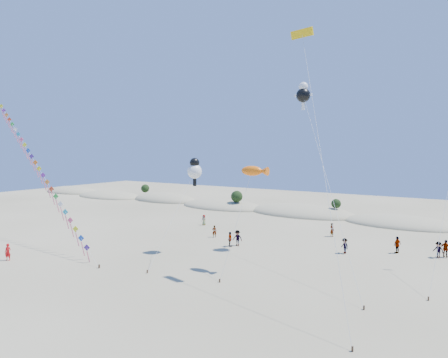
% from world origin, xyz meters
% --- Properties ---
extents(ground, '(160.00, 160.00, 0.00)m').
position_xyz_m(ground, '(0.00, 0.00, 0.00)').
color(ground, gray).
rests_on(ground, ground).
extents(dune_ridge, '(145.30, 11.49, 5.57)m').
position_xyz_m(dune_ridge, '(1.06, 45.14, 0.11)').
color(dune_ridge, tan).
rests_on(dune_ridge, ground).
extents(kite_train, '(30.89, 7.76, 18.85)m').
position_xyz_m(kite_train, '(-21.81, 10.10, 9.47)').
color(kite_train, '#3F2D1E').
rests_on(kite_train, ground).
extents(fish_kite, '(2.65, 5.02, 9.73)m').
position_xyz_m(fish_kite, '(7.12, 13.39, 9.24)').
color(fish_kite, '#3F2D1E').
rests_on(fish_kite, ground).
extents(cartoon_kite_low, '(1.57, 8.90, 10.34)m').
position_xyz_m(cartoon_kite_low, '(-1.23, 15.49, 9.05)').
color(cartoon_kite_low, '#3F2D1E').
rests_on(cartoon_kite_low, ground).
extents(cartoon_kite_high, '(10.56, 14.08, 18.62)m').
position_xyz_m(cartoon_kite_high, '(8.20, 22.87, 17.33)').
color(cartoon_kite_high, '#3F2D1E').
rests_on(cartoon_kite_high, ground).
extents(parafoil_kite, '(8.09, 10.68, 21.34)m').
position_xyz_m(parafoil_kite, '(11.49, 13.53, 20.38)').
color(parafoil_kite, '#3F2D1E').
rests_on(parafoil_kite, ground).
extents(flyer_foreground, '(0.75, 0.65, 1.72)m').
position_xyz_m(flyer_foreground, '(-15.44, 2.90, 0.86)').
color(flyer_foreground, red).
rests_on(flyer_foreground, ground).
extents(beachgoers, '(32.10, 12.21, 1.84)m').
position_xyz_m(beachgoers, '(9.97, 24.61, 0.87)').
color(beachgoers, slate).
rests_on(beachgoers, ground).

